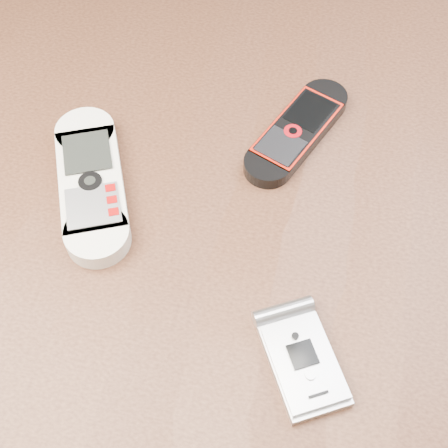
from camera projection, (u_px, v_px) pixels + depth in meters
The scene contains 5 objects.
ground at pixel (221, 446), 1.17m from camera, with size 4.00×4.00×0.00m, color #472B19.
table at pixel (219, 286), 0.63m from camera, with size 1.20×0.80×0.75m.
nokia_white at pixel (91, 182), 0.55m from camera, with size 0.06×0.17×0.02m, color white.
nokia_black_red at pixel (297, 131), 0.59m from camera, with size 0.04×0.15×0.01m, color black.
motorola_razr at pixel (303, 361), 0.47m from camera, with size 0.05×0.09×0.01m, color silver.
Camera 1 is at (0.06, -0.28, 1.20)m, focal length 50.00 mm.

